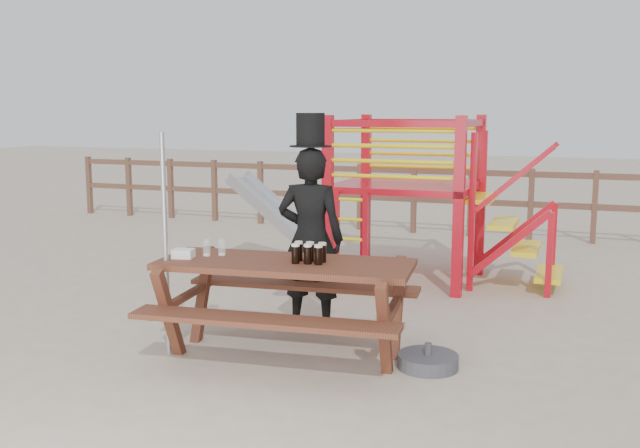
{
  "coord_description": "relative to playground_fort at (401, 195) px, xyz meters",
  "views": [
    {
      "loc": [
        2.35,
        -5.33,
        2.15
      ],
      "look_at": [
        0.05,
        0.8,
        1.11
      ],
      "focal_mm": 40.0,
      "sensor_mm": 36.0,
      "label": 1
    }
  ],
  "objects": [
    {
      "name": "ground",
      "position": [
        -0.12,
        -3.58,
        -1.07
      ],
      "size": [
        60.0,
        60.0,
        0.0
      ],
      "primitive_type": "plane",
      "color": "#BCA892",
      "rests_on": "ground"
    },
    {
      "name": "back_fence",
      "position": [
        -0.12,
        3.42,
        -0.34
      ],
      "size": [
        15.09,
        0.09,
        1.2
      ],
      "color": "brown",
      "rests_on": "ground"
    },
    {
      "name": "playground_fort",
      "position": [
        0.0,
        0.0,
        0.0
      ],
      "size": [
        4.71,
        1.84,
        2.1
      ],
      "color": "red",
      "rests_on": "ground"
    },
    {
      "name": "picnic_table",
      "position": [
        -0.19,
        -3.35,
        -0.53
      ],
      "size": [
        2.36,
        1.76,
        0.86
      ],
      "rotation": [
        0.0,
        0.0,
        0.11
      ],
      "color": "brown",
      "rests_on": "ground"
    },
    {
      "name": "man_with_hat",
      "position": [
        -0.28,
        -2.49,
        -0.12
      ],
      "size": [
        0.71,
        0.52,
        2.13
      ],
      "rotation": [
        0.0,
        0.0,
        3.27
      ],
      "color": "black",
      "rests_on": "ground"
    },
    {
      "name": "metal_pole",
      "position": [
        -1.17,
        -3.68,
        -0.09
      ],
      "size": [
        0.04,
        0.04,
        1.97
      ],
      "primitive_type": "cylinder",
      "color": "#B2B2B7",
      "rests_on": "ground"
    },
    {
      "name": "parasol_base",
      "position": [
        1.06,
        -3.21,
        -1.01
      ],
      "size": [
        0.51,
        0.51,
        0.22
      ],
      "color": "#3E3E44",
      "rests_on": "ground"
    },
    {
      "name": "paper_bag",
      "position": [
        -1.09,
        -3.53,
        -0.18
      ],
      "size": [
        0.2,
        0.17,
        0.08
      ],
      "primitive_type": "cube",
      "rotation": [
        0.0,
        0.0,
        0.2
      ],
      "color": "white",
      "rests_on": "picnic_table"
    },
    {
      "name": "stout_pints",
      "position": [
        0.03,
        -3.33,
        -0.13
      ],
      "size": [
        0.29,
        0.2,
        0.17
      ],
      "color": "black",
      "rests_on": "picnic_table"
    },
    {
      "name": "empty_glasses",
      "position": [
        -0.88,
        -3.34,
        -0.15
      ],
      "size": [
        0.18,
        0.14,
        0.15
      ],
      "color": "silver",
      "rests_on": "picnic_table"
    }
  ]
}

